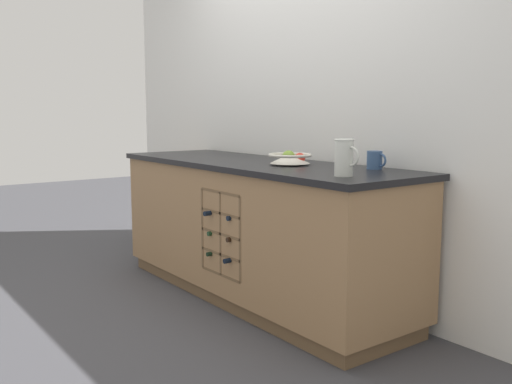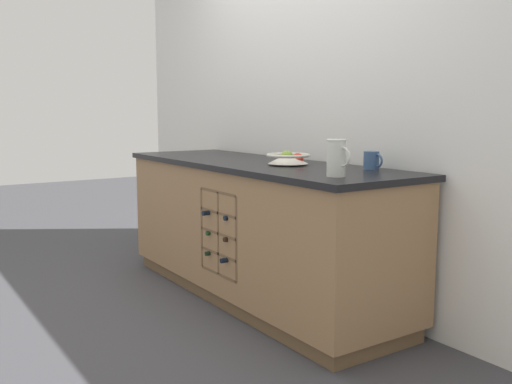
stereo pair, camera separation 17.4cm
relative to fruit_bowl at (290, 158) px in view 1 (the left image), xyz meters
The scene contains 6 objects.
ground_plane 0.97m from the fruit_bowl, behind, with size 14.00×14.00×0.00m, color #424247.
back_wall 0.60m from the fruit_bowl, 128.42° to the left, with size 4.68×0.06×2.55m, color white.
kitchen_island 0.57m from the fruit_bowl, behind, with size 2.32×0.75×0.88m.
fruit_bowl is the anchor object (origin of this frame).
white_pitcher 0.64m from the fruit_bowl, 15.65° to the right, with size 0.15×0.10×0.18m.
ceramic_mug 0.51m from the fruit_bowl, 24.46° to the left, with size 0.12×0.08×0.10m.
Camera 1 is at (2.88, -2.13, 1.19)m, focal length 40.00 mm.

